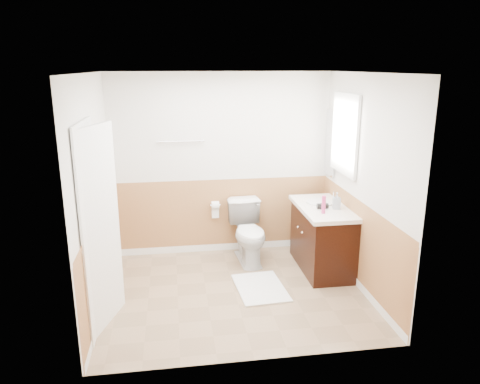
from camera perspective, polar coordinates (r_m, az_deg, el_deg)
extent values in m
plane|color=#8C7051|center=(5.48, -0.66, -12.42)|extent=(3.00, 3.00, 0.00)
plane|color=white|center=(4.84, -0.75, 14.73)|extent=(3.00, 3.00, 0.00)
plane|color=silver|center=(6.27, -2.34, 3.39)|extent=(3.00, 0.00, 3.00)
plane|color=silver|center=(3.79, 2.00, -4.82)|extent=(3.00, 0.00, 3.00)
plane|color=silver|center=(5.04, -17.84, -0.38)|extent=(0.00, 3.00, 3.00)
plane|color=silver|center=(5.42, 15.21, 0.91)|extent=(0.00, 3.00, 3.00)
plane|color=#BA804A|center=(6.46, -2.25, -3.15)|extent=(3.00, 0.00, 3.00)
plane|color=#BA804A|center=(4.12, 1.87, -14.58)|extent=(3.00, 0.00, 3.00)
plane|color=#BA804A|center=(5.29, -17.04, -8.22)|extent=(0.00, 2.60, 2.60)
plane|color=#BA804A|center=(5.65, 14.56, -6.48)|extent=(0.00, 2.60, 2.60)
imported|color=white|center=(6.14, 1.13, -5.12)|extent=(0.50, 0.82, 0.81)
cube|color=white|center=(5.56, 2.56, -11.89)|extent=(0.60, 0.84, 0.02)
cube|color=black|center=(6.01, 10.26, -5.87)|extent=(0.55, 1.10, 0.80)
sphere|color=silver|center=(5.78, 7.81, -5.04)|extent=(0.03, 0.03, 0.03)
sphere|color=white|center=(5.96, 7.28, -4.38)|extent=(0.03, 0.03, 0.03)
cube|color=white|center=(5.87, 10.36, -2.01)|extent=(0.60, 1.15, 0.05)
cylinder|color=silver|center=(6.00, 10.01, -1.26)|extent=(0.36, 0.36, 0.02)
cylinder|color=silver|center=(6.04, 11.66, -0.63)|extent=(0.02, 0.02, 0.14)
cylinder|color=#BE316C|center=(5.55, 10.44, -1.56)|extent=(0.05, 0.05, 0.22)
imported|color=#8C959E|center=(5.77, 12.02, -1.07)|extent=(0.11, 0.11, 0.21)
cylinder|color=black|center=(5.75, 10.31, -1.73)|extent=(0.14, 0.07, 0.07)
cylinder|color=black|center=(5.73, 10.09, -2.10)|extent=(0.03, 0.03, 0.07)
cube|color=silver|center=(6.35, 11.27, 6.02)|extent=(0.02, 0.35, 0.90)
cube|color=white|center=(5.85, 12.99, 7.10)|extent=(0.04, 0.80, 1.00)
cube|color=white|center=(5.85, 13.14, 7.10)|extent=(0.01, 0.70, 0.90)
cube|color=white|center=(4.67, -17.23, -4.55)|extent=(0.29, 0.78, 2.04)
cube|color=white|center=(4.68, -18.16, -4.46)|extent=(0.02, 0.92, 2.10)
sphere|color=silver|center=(4.99, -15.95, -4.00)|extent=(0.06, 0.06, 0.06)
cylinder|color=silver|center=(6.12, -7.48, 6.31)|extent=(0.62, 0.02, 0.02)
cylinder|color=silver|center=(6.33, -3.11, -1.65)|extent=(0.14, 0.02, 0.02)
cylinder|color=white|center=(6.33, -3.11, -1.65)|extent=(0.10, 0.11, 0.11)
cube|color=white|center=(6.36, -3.10, -2.60)|extent=(0.10, 0.01, 0.16)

